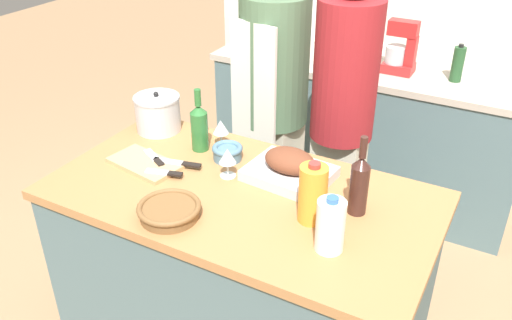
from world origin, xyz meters
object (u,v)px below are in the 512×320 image
(stock_pot, at_px, (158,113))
(wine_bottle_dark, at_px, (359,184))
(roasting_pan, at_px, (290,168))
(condiment_bottle_short, at_px, (363,47))
(knife_paring, at_px, (155,158))
(milk_jug, at_px, (330,225))
(knife_bread, at_px, (165,173))
(cutting_board, at_px, (145,164))
(stand_mixer, at_px, (401,51))
(wine_bottle_green, at_px, (199,126))
(wine_glass_left, at_px, (221,128))
(wicker_basket, at_px, (169,210))
(condiment_bottle_tall, at_px, (458,64))
(wine_glass_right, at_px, (227,157))
(juice_jug, at_px, (313,194))
(mixing_bowl, at_px, (227,152))
(knife_chef, at_px, (179,163))
(person_cook_aproned, at_px, (273,100))
(person_cook_guest, at_px, (342,111))

(stock_pot, bearing_deg, wine_bottle_dark, -10.42)
(roasting_pan, xyz_separation_m, condiment_bottle_short, (-0.20, 1.47, 0.05))
(knife_paring, bearing_deg, milk_jug, -11.79)
(knife_bread, bearing_deg, wine_bottle_dark, 10.41)
(knife_paring, distance_m, condiment_bottle_short, 1.67)
(cutting_board, height_order, stand_mixer, stand_mixer)
(condiment_bottle_short, bearing_deg, stock_pot, -111.42)
(wine_bottle_green, distance_m, knife_bread, 0.28)
(roasting_pan, height_order, wine_glass_left, roasting_pan)
(wicker_basket, distance_m, condiment_bottle_tall, 1.98)
(milk_jug, distance_m, wine_glass_right, 0.59)
(wine_bottle_green, xyz_separation_m, knife_bread, (0.01, -0.27, -0.09))
(roasting_pan, bearing_deg, stock_pot, 172.17)
(juice_jug, relative_size, stand_mixer, 0.76)
(wicker_basket, distance_m, wine_bottle_green, 0.53)
(wicker_basket, relative_size, mixing_bowl, 1.76)
(wine_bottle_dark, xyz_separation_m, knife_bread, (-0.77, -0.14, -0.10))
(knife_chef, bearing_deg, wine_bottle_dark, 3.70)
(wine_bottle_dark, xyz_separation_m, condiment_bottle_short, (-0.52, 1.56, -0.03))
(knife_paring, bearing_deg, juice_jug, -4.44)
(roasting_pan, distance_m, milk_jug, 0.46)
(stock_pot, bearing_deg, knife_paring, -56.10)
(knife_chef, bearing_deg, milk_jug, -14.61)
(person_cook_aproned, bearing_deg, person_cook_guest, 7.21)
(stock_pot, height_order, wine_bottle_green, wine_bottle_green)
(cutting_board, distance_m, condiment_bottle_tall, 1.89)
(knife_bread, bearing_deg, knife_paring, 146.17)
(mixing_bowl, xyz_separation_m, knife_bread, (-0.15, -0.25, -0.01))
(juice_jug, relative_size, knife_chef, 1.10)
(knife_paring, relative_size, knife_bread, 0.97)
(wine_bottle_green, bearing_deg, condiment_bottle_short, 79.86)
(person_cook_aproned, bearing_deg, stock_pot, -108.56)
(wine_glass_right, bearing_deg, stock_pot, 157.95)
(wine_bottle_dark, bearing_deg, cutting_board, -173.19)
(milk_jug, distance_m, person_cook_aproned, 1.25)
(wicker_basket, relative_size, stand_mixer, 0.75)
(wine_bottle_green, bearing_deg, person_cook_guest, 54.23)
(cutting_board, xyz_separation_m, wine_bottle_dark, (0.90, 0.11, 0.11))
(knife_chef, xyz_separation_m, condiment_bottle_tall, (0.83, 1.56, 0.08))
(mixing_bowl, bearing_deg, wine_glass_left, 134.01)
(stock_pot, distance_m, wine_bottle_green, 0.29)
(wicker_basket, distance_m, cutting_board, 0.40)
(roasting_pan, distance_m, wine_bottle_dark, 0.34)
(roasting_pan, xyz_separation_m, milk_jug, (0.31, -0.34, 0.05))
(wine_glass_left, bearing_deg, wine_bottle_dark, -15.65)
(stock_pot, height_order, wine_bottle_dark, wine_bottle_dark)
(knife_bread, bearing_deg, wine_glass_right, 30.50)
(stock_pot, bearing_deg, cutting_board, -63.12)
(cutting_board, relative_size, wine_glass_right, 2.64)
(cutting_board, bearing_deg, stand_mixer, 68.29)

